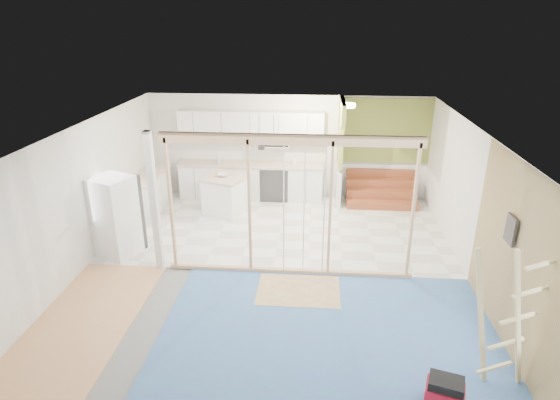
# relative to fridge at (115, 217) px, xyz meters

# --- Properties ---
(room) EXTENTS (7.01, 8.01, 2.61)m
(room) POSITION_rel_fridge_xyz_m (3.07, -0.45, 0.50)
(room) COLOR slate
(room) RESTS_ON ground
(floor_overlays) EXTENTS (7.00, 8.00, 0.03)m
(floor_overlays) POSITION_rel_fridge_xyz_m (3.14, -0.39, -0.79)
(floor_overlays) COLOR white
(floor_overlays) RESTS_ON room
(stud_frame) EXTENTS (4.66, 0.14, 2.60)m
(stud_frame) POSITION_rel_fridge_xyz_m (2.79, -0.45, 0.81)
(stud_frame) COLOR tan
(stud_frame) RESTS_ON room
(base_cabinets) EXTENTS (4.45, 2.24, 0.93)m
(base_cabinets) POSITION_rel_fridge_xyz_m (1.46, 2.91, -0.33)
(base_cabinets) COLOR white
(base_cabinets) RESTS_ON room
(upper_cabinets) EXTENTS (3.60, 0.41, 0.85)m
(upper_cabinets) POSITION_rel_fridge_xyz_m (2.23, 3.37, 1.02)
(upper_cabinets) COLOR white
(upper_cabinets) RESTS_ON room
(green_partition) EXTENTS (2.25, 1.51, 2.60)m
(green_partition) POSITION_rel_fridge_xyz_m (5.11, 3.21, 0.15)
(green_partition) COLOR olive
(green_partition) RESTS_ON room
(pot_rack) EXTENTS (0.52, 0.52, 0.72)m
(pot_rack) POSITION_rel_fridge_xyz_m (2.76, 1.44, 1.20)
(pot_rack) COLOR black
(pot_rack) RESTS_ON room
(sheathing_panel) EXTENTS (0.02, 4.00, 2.60)m
(sheathing_panel) POSITION_rel_fridge_xyz_m (6.55, -2.45, 0.50)
(sheathing_panel) COLOR #9F8456
(sheathing_panel) RESTS_ON room
(electrical_panel) EXTENTS (0.04, 0.30, 0.40)m
(electrical_panel) POSITION_rel_fridge_xyz_m (6.50, -1.85, 0.85)
(electrical_panel) COLOR #35353A
(electrical_panel) RESTS_ON room
(ceiling_light) EXTENTS (0.32, 0.32, 0.08)m
(ceiling_light) POSITION_rel_fridge_xyz_m (4.47, 2.55, 1.74)
(ceiling_light) COLOR #FFEABF
(ceiling_light) RESTS_ON room
(fridge) EXTENTS (0.92, 0.88, 1.60)m
(fridge) POSITION_rel_fridge_xyz_m (0.00, 0.00, 0.00)
(fridge) COLOR white
(fridge) RESTS_ON room
(island) EXTENTS (1.19, 1.19, 0.91)m
(island) POSITION_rel_fridge_xyz_m (1.69, 2.25, -0.35)
(island) COLOR white
(island) RESTS_ON room
(bowl) EXTENTS (0.28, 0.28, 0.07)m
(bowl) POSITION_rel_fridge_xyz_m (1.65, 2.27, 0.14)
(bowl) COLOR silver
(bowl) RESTS_ON island
(soap_bottle_a) EXTENTS (0.13, 0.13, 0.28)m
(soap_bottle_a) POSITION_rel_fridge_xyz_m (1.37, 3.14, 0.27)
(soap_bottle_a) COLOR #ABB3BF
(soap_bottle_a) RESTS_ON base_cabinets
(soap_bottle_b) EXTENTS (0.09, 0.09, 0.18)m
(soap_bottle_b) POSITION_rel_fridge_xyz_m (3.26, 3.30, 0.22)
(soap_bottle_b) COLOR white
(soap_bottle_b) RESTS_ON base_cabinets
(toolbox) EXTENTS (0.52, 0.45, 0.42)m
(toolbox) POSITION_rel_fridge_xyz_m (5.41, -3.45, -0.60)
(toolbox) COLOR #A40F21
(toolbox) RESTS_ON room
(ladder) EXTENTS (1.04, 0.15, 1.95)m
(ladder) POSITION_rel_fridge_xyz_m (6.11, -3.01, 0.20)
(ladder) COLOR #D6C383
(ladder) RESTS_ON room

